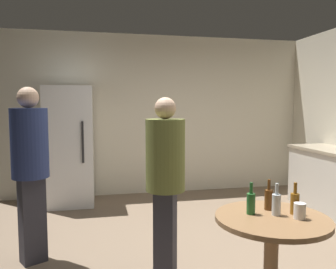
% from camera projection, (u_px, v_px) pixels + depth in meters
% --- Properties ---
extents(ground_plane, '(5.20, 5.20, 0.10)m').
position_uv_depth(ground_plane, '(203.00, 264.00, 3.29)').
color(ground_plane, '#7A6651').
extents(wall_back, '(5.32, 0.06, 2.70)m').
position_uv_depth(wall_back, '(156.00, 115.00, 5.73)').
color(wall_back, silver).
rests_on(wall_back, ground_plane).
extents(refrigerator, '(0.70, 0.68, 1.80)m').
position_uv_depth(refrigerator, '(70.00, 146.00, 5.06)').
color(refrigerator, white).
rests_on(refrigerator, ground_plane).
extents(foreground_table, '(0.80, 0.80, 0.73)m').
position_uv_depth(foreground_table, '(272.00, 231.00, 2.35)').
color(foreground_table, olive).
rests_on(foreground_table, ground_plane).
extents(beer_bottle_amber, '(0.06, 0.06, 0.23)m').
position_uv_depth(beer_bottle_amber, '(295.00, 203.00, 2.39)').
color(beer_bottle_amber, '#8C5919').
rests_on(beer_bottle_amber, foreground_table).
extents(beer_bottle_brown, '(0.06, 0.06, 0.23)m').
position_uv_depth(beer_bottle_brown, '(269.00, 199.00, 2.49)').
color(beer_bottle_brown, '#593314').
rests_on(beer_bottle_brown, foreground_table).
extents(beer_bottle_green, '(0.06, 0.06, 0.23)m').
position_uv_depth(beer_bottle_green, '(251.00, 203.00, 2.39)').
color(beer_bottle_green, '#26662D').
rests_on(beer_bottle_green, foreground_table).
extents(beer_bottle_clear, '(0.06, 0.06, 0.23)m').
position_uv_depth(beer_bottle_clear, '(276.00, 204.00, 2.37)').
color(beer_bottle_clear, silver).
rests_on(beer_bottle_clear, foreground_table).
extents(plastic_cup_white, '(0.08, 0.08, 0.11)m').
position_uv_depth(plastic_cup_white, '(300.00, 211.00, 2.29)').
color(plastic_cup_white, white).
rests_on(plastic_cup_white, foreground_table).
extents(person_in_olive_shirt, '(0.45, 0.45, 1.59)m').
position_uv_depth(person_in_olive_shirt, '(165.00, 174.00, 2.87)').
color(person_in_olive_shirt, '#2D2D38').
rests_on(person_in_olive_shirt, ground_plane).
extents(person_in_navy_shirt, '(0.46, 0.46, 1.69)m').
position_uv_depth(person_in_navy_shirt, '(30.00, 161.00, 3.15)').
color(person_in_navy_shirt, '#2D2D38').
rests_on(person_in_navy_shirt, ground_plane).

